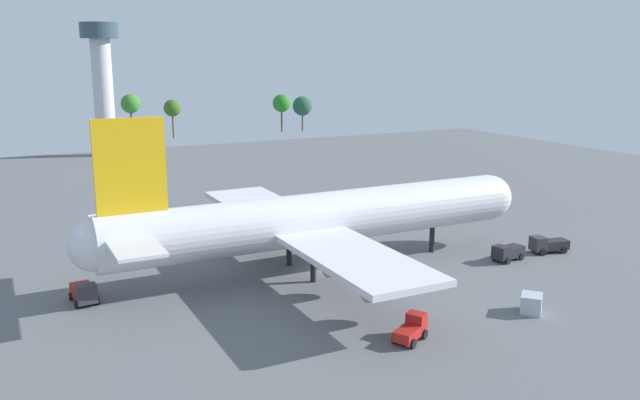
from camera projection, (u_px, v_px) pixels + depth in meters
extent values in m
plane|color=slate|center=(320.00, 270.00, 83.33)|extent=(239.65, 239.65, 0.00)
cylinder|color=silver|center=(320.00, 218.00, 81.84)|extent=(54.06, 6.40, 6.40)
sphere|color=silver|center=(489.00, 197.00, 93.76)|extent=(6.27, 6.27, 6.27)
sphere|color=silver|center=(94.00, 246.00, 69.93)|extent=(5.44, 5.44, 5.44)
cube|color=yellow|center=(130.00, 166.00, 70.02)|extent=(7.57, 0.50, 10.24)
cube|color=silver|center=(134.00, 246.00, 66.71)|extent=(4.87, 9.60, 0.36)
cube|color=silver|center=(116.00, 223.00, 75.59)|extent=(4.87, 9.60, 0.36)
cube|color=silver|center=(354.00, 257.00, 69.30)|extent=(9.19, 22.72, 0.70)
cube|color=silver|center=(260.00, 206.00, 92.42)|extent=(9.19, 22.72, 0.70)
cylinder|color=gray|center=(346.00, 262.00, 73.08)|extent=(5.12, 2.69, 2.69)
cylinder|color=gray|center=(387.00, 286.00, 65.76)|extent=(5.12, 2.69, 2.69)
cylinder|color=gray|center=(277.00, 222.00, 90.27)|extent=(5.12, 2.69, 2.69)
cylinder|color=gray|center=(254.00, 210.00, 97.59)|extent=(5.12, 2.69, 2.69)
cylinder|color=black|center=(432.00, 239.00, 90.56)|extent=(0.70, 0.70, 3.60)
cylinder|color=black|center=(313.00, 267.00, 78.68)|extent=(0.70, 0.70, 3.60)
cylinder|color=black|center=(289.00, 252.00, 84.81)|extent=(0.70, 0.70, 3.60)
cube|color=#333338|center=(87.00, 294.00, 71.00)|extent=(2.20, 1.61, 2.07)
cube|color=#B21E19|center=(82.00, 291.00, 72.99)|extent=(2.34, 3.32, 1.31)
cylinder|color=black|center=(76.00, 304.00, 70.77)|extent=(0.35, 0.88, 0.86)
cylinder|color=black|center=(98.00, 300.00, 71.93)|extent=(0.35, 0.88, 0.86)
cylinder|color=black|center=(71.00, 296.00, 73.14)|extent=(0.35, 0.88, 0.86)
cylinder|color=black|center=(92.00, 292.00, 74.30)|extent=(0.35, 0.88, 0.86)
cube|color=#232328|center=(501.00, 253.00, 86.13)|extent=(1.93, 2.24, 1.76)
cube|color=#232328|center=(512.00, 251.00, 87.58)|extent=(3.42, 2.52, 1.32)
cylinder|color=black|center=(494.00, 257.00, 87.22)|extent=(0.90, 0.44, 0.86)
cylinder|color=black|center=(508.00, 261.00, 85.55)|extent=(0.90, 0.44, 0.86)
cylinder|color=black|center=(508.00, 253.00, 88.95)|extent=(0.90, 0.44, 0.86)
cylinder|color=black|center=(522.00, 257.00, 87.28)|extent=(0.90, 0.44, 0.86)
cube|color=#B21E19|center=(416.00, 322.00, 63.60)|extent=(2.05, 2.20, 1.92)
cube|color=#B21E19|center=(407.00, 334.00, 62.04)|extent=(3.25, 2.89, 0.98)
cylinder|color=black|center=(425.00, 334.00, 63.21)|extent=(0.93, 0.70, 0.92)
cylinder|color=black|center=(407.00, 330.00, 64.25)|extent=(0.93, 0.70, 0.92)
cylinder|color=black|center=(413.00, 344.00, 61.14)|extent=(0.93, 0.70, 0.92)
cylinder|color=black|center=(395.00, 339.00, 62.18)|extent=(0.93, 0.70, 0.92)
cube|color=#333338|center=(538.00, 244.00, 89.91)|extent=(2.05, 2.31, 1.91)
cube|color=#232328|center=(555.00, 244.00, 90.71)|extent=(3.86, 2.64, 1.25)
cylinder|color=black|center=(534.00, 248.00, 91.19)|extent=(0.94, 0.44, 0.90)
cylinder|color=black|center=(543.00, 252.00, 89.12)|extent=(0.94, 0.44, 0.90)
cylinder|color=black|center=(554.00, 246.00, 92.10)|extent=(0.94, 0.44, 0.90)
cylinder|color=black|center=(564.00, 250.00, 90.02)|extent=(0.94, 0.44, 0.90)
cube|color=#B7BCC6|center=(531.00, 304.00, 69.47)|extent=(3.26, 3.23, 1.99)
cone|color=orange|center=(500.00, 246.00, 92.62)|extent=(0.45, 0.45, 0.64)
cone|color=orange|center=(94.00, 293.00, 74.22)|extent=(0.49, 0.49, 0.71)
cylinder|color=silver|center=(104.00, 98.00, 173.77)|extent=(5.16, 5.16, 30.61)
cylinder|color=#334756|center=(99.00, 30.00, 169.99)|extent=(9.80, 9.80, 4.02)
cylinder|color=#51381E|center=(132.00, 125.00, 206.13)|extent=(0.63, 0.63, 9.69)
sphere|color=#347D2A|center=(130.00, 104.00, 204.68)|extent=(5.97, 5.97, 5.97)
cylinder|color=#51381E|center=(173.00, 126.00, 212.07)|extent=(0.51, 0.51, 8.01)
sphere|color=#365F1F|center=(172.00, 108.00, 210.83)|extent=(5.48, 5.48, 5.48)
cylinder|color=#51381E|center=(282.00, 120.00, 228.91)|extent=(0.58, 0.58, 8.06)
sphere|color=#27791F|center=(281.00, 103.00, 227.63)|extent=(6.15, 6.15, 6.15)
cylinder|color=#51381E|center=(302.00, 121.00, 232.59)|extent=(0.56, 0.56, 6.60)
sphere|color=#245237|center=(302.00, 106.00, 231.43)|extent=(6.82, 6.82, 6.82)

